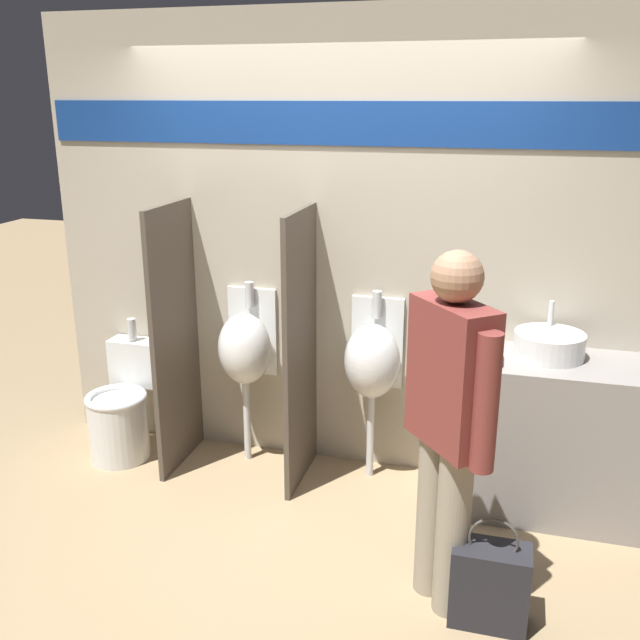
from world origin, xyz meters
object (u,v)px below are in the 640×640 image
object	(u,v)px
urinal_near_counter	(245,348)
cell_phone	(497,361)
toilet	(122,412)
person_in_vest	(449,420)
urinal_far	(372,360)
sink_basin	(549,345)
shopping_bag	(490,584)

from	to	relation	value
urinal_near_counter	cell_phone	bearing A→B (deg)	-8.32
cell_phone	toilet	xyz separation A→B (m)	(-2.29, 0.06, -0.60)
urinal_near_counter	person_in_vest	size ratio (longest dim) A/B	0.69
cell_phone	urinal_far	world-z (taller)	urinal_far
sink_basin	urinal_far	bearing A→B (deg)	176.35
sink_basin	shopping_bag	size ratio (longest dim) A/B	0.71
urinal_far	toilet	world-z (taller)	urinal_far
sink_basin	urinal_near_counter	world-z (taller)	sink_basin
shopping_bag	urinal_far	bearing A→B (deg)	123.98
toilet	shopping_bag	size ratio (longest dim) A/B	1.64
sink_basin	cell_phone	size ratio (longest dim) A/B	2.65
toilet	sink_basin	bearing A→B (deg)	2.26
shopping_bag	urinal_near_counter	bearing A→B (deg)	144.04
toilet	urinal_far	bearing A→B (deg)	5.84
urinal_near_counter	sink_basin	bearing A→B (deg)	-2.01
cell_phone	urinal_far	bearing A→B (deg)	162.74
cell_phone	urinal_far	distance (m)	0.75
toilet	shopping_bag	xyz separation A→B (m)	(2.35, -0.97, -0.10)
toilet	person_in_vest	distance (m)	2.37
sink_basin	urinal_far	xyz separation A→B (m)	(-0.97, 0.06, -0.21)
sink_basin	toilet	world-z (taller)	sink_basin
person_in_vest	sink_basin	bearing A→B (deg)	-64.24
toilet	person_in_vest	world-z (taller)	person_in_vest
cell_phone	shopping_bag	world-z (taller)	cell_phone
urinal_near_counter	toilet	size ratio (longest dim) A/B	1.33
urinal_near_counter	person_in_vest	world-z (taller)	person_in_vest
urinal_near_counter	shopping_bag	size ratio (longest dim) A/B	2.18
sink_basin	toilet	size ratio (longest dim) A/B	0.43
cell_phone	shopping_bag	distance (m)	1.15
sink_basin	urinal_far	world-z (taller)	sink_basin
sink_basin	person_in_vest	distance (m)	1.06
shopping_bag	cell_phone	bearing A→B (deg)	93.45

